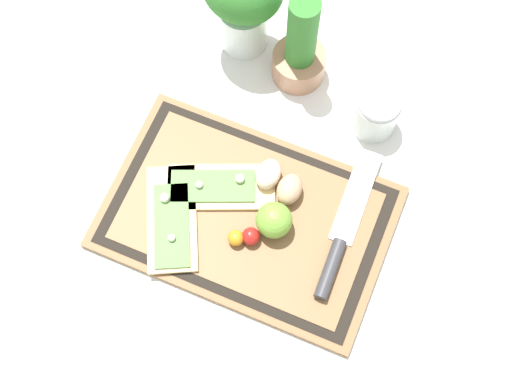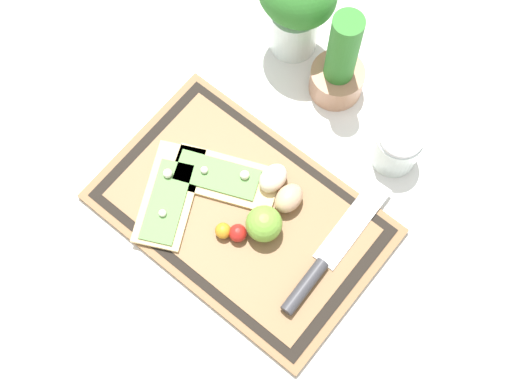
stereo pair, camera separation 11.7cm
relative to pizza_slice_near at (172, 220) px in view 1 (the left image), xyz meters
The scene contains 12 objects.
ground_plane 0.13m from the pizza_slice_near, 26.93° to the left, with size 6.00×6.00×0.00m, color silver.
cutting_board 0.12m from the pizza_slice_near, 26.93° to the left, with size 0.46×0.30×0.02m.
pizza_slice_near is the anchor object (origin of this frame).
pizza_slice_far 0.10m from the pizza_slice_near, 59.47° to the left, with size 0.20×0.14×0.02m.
knife 0.27m from the pizza_slice_near, 12.91° to the left, with size 0.05×0.27×0.02m.
egg_brown 0.20m from the pizza_slice_near, 36.52° to the left, with size 0.04×0.05×0.04m, color tan.
egg_pink 0.18m from the pizza_slice_near, 47.73° to the left, with size 0.04×0.05×0.04m, color beige.
lime 0.17m from the pizza_slice_near, 20.69° to the left, with size 0.06×0.06×0.06m, color #70A838.
cherry_tomato_red 0.13m from the pizza_slice_near, ahead, with size 0.03×0.03×0.03m, color red.
cherry_tomato_yellow 0.11m from the pizza_slice_near, ahead, with size 0.03×0.03×0.03m, color orange.
herb_pot 0.36m from the pizza_slice_near, 75.94° to the left, with size 0.09×0.09×0.21m.
sauce_jar 0.39m from the pizza_slice_near, 51.03° to the left, with size 0.08×0.08×0.09m.
Camera 1 is at (0.16, -0.34, 1.13)m, focal length 50.00 mm.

